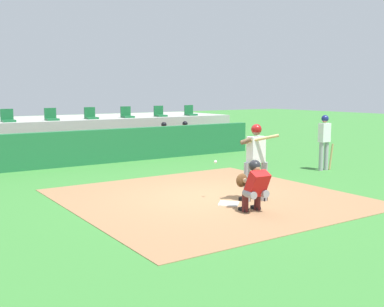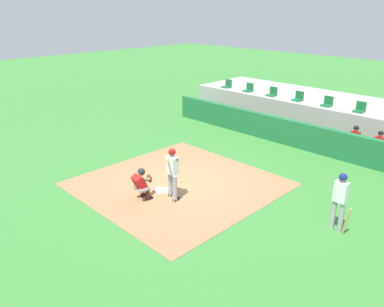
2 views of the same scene
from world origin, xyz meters
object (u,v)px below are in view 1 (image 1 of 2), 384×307
stadium_seat_2 (8,118)px  stadium_seat_7 (190,113)px  stadium_seat_3 (51,117)px  stadium_seat_4 (91,116)px  home_plate (229,204)px  on_deck_batter (325,139)px  dugout_player_1 (187,136)px  catcher_crouched (254,184)px  batter_at_plate (256,157)px  stadium_seat_5 (127,115)px  stadium_seat_6 (160,114)px  dugout_player_0 (166,138)px

stadium_seat_2 → stadium_seat_7: bearing=0.0°
stadium_seat_3 → stadium_seat_7: size_ratio=1.00×
stadium_seat_2 → stadium_seat_4: 3.25m
home_plate → on_deck_batter: bearing=19.9°
home_plate → dugout_player_1: (4.17, 8.14, 0.65)m
home_plate → catcher_crouched: size_ratio=0.24×
batter_at_plate → stadium_seat_5: stadium_seat_5 is taller
stadium_seat_3 → stadium_seat_6: (4.88, 0.00, 0.00)m
batter_at_plate → stadium_seat_2: size_ratio=3.76×
on_deck_batter → stadium_seat_6: bearing=99.4°
on_deck_batter → stadium_seat_5: stadium_seat_5 is taller
stadium_seat_3 → stadium_seat_5: 3.25m
dugout_player_0 → stadium_seat_7: stadium_seat_7 is taller
stadium_seat_6 → stadium_seat_7: same height
catcher_crouched → dugout_player_0: dugout_player_0 is taller
dugout_player_0 → stadium_seat_7: bearing=38.8°
home_plate → catcher_crouched: 1.02m
dugout_player_1 → stadium_seat_5: stadium_seat_5 is taller
stadium_seat_7 → stadium_seat_5: bearing=180.0°
batter_at_plate → on_deck_batter: batter_at_plate is taller
stadium_seat_3 → stadium_seat_4: bearing=0.0°
stadium_seat_4 → stadium_seat_6: same height
on_deck_batter → dugout_player_1: (-1.26, 6.18, -0.35)m
dugout_player_0 → stadium_seat_2: (-5.59, 2.03, 0.86)m
stadium_seat_6 → stadium_seat_7: (1.62, 0.00, 0.00)m
home_plate → stadium_seat_5: (2.44, 10.18, 1.51)m
on_deck_batter → dugout_player_0: size_ratio=1.37×
stadium_seat_6 → stadium_seat_4: bearing=180.0°
home_plate → stadium_seat_2: size_ratio=0.92×
catcher_crouched → stadium_seat_4: 11.08m
dugout_player_0 → stadium_seat_5: stadium_seat_5 is taller
home_plate → stadium_seat_3: stadium_seat_3 is taller
stadium_seat_5 → stadium_seat_6: 1.63m
on_deck_batter → stadium_seat_2: bearing=133.8°
catcher_crouched → batter_at_plate: bearing=47.2°
dugout_player_1 → stadium_seat_7: bearing=53.3°
stadium_seat_2 → stadium_seat_4: same height
stadium_seat_2 → stadium_seat_6: bearing=0.0°
stadium_seat_2 → on_deck_batter: bearing=-46.2°
catcher_crouched → stadium_seat_4: bearing=85.8°
dugout_player_0 → catcher_crouched: bearing=-109.3°
home_plate → catcher_crouched: (0.01, -0.83, 0.59)m
dugout_player_1 → stadium_seat_4: bearing=148.8°
stadium_seat_2 → home_plate: bearing=-76.5°
dugout_player_0 → stadium_seat_2: 6.01m
stadium_seat_5 → stadium_seat_6: (1.63, 0.00, 0.00)m
on_deck_batter → stadium_seat_7: 8.24m
catcher_crouched → dugout_player_1: size_ratio=1.39×
home_plate → stadium_seat_7: 11.76m
dugout_player_0 → home_plate: bearing=-111.2°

